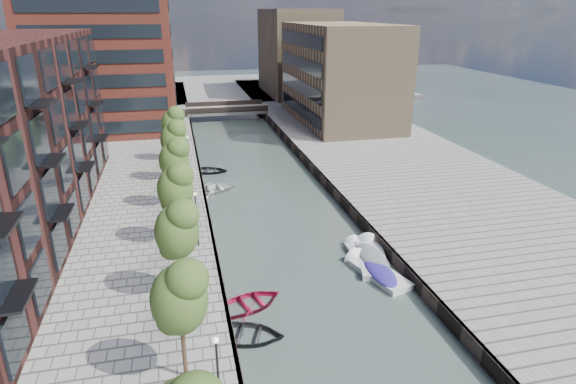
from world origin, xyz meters
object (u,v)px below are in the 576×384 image
object	(u,v)px
sloop_3	(213,192)
sloop_4	(208,172)
tree_2	(176,228)
sloop_0	(245,338)
tree_1	(179,295)
bridge	(226,110)
car	(298,110)
tree_6	(173,122)
motorboat_3	(375,271)
sloop_2	(249,307)
tree_5	(173,138)
motorboat_2	(361,255)
motorboat_4	(371,257)
tree_4	(174,158)
tree_3	(175,186)

from	to	relation	value
sloop_3	sloop_4	size ratio (longest dim) A/B	1.15
tree_2	sloop_3	distance (m)	20.46
tree_2	sloop_0	xyz separation A→B (m)	(3.17, -3.67, -5.31)
tree_1	sloop_0	size ratio (longest dim) A/B	1.33
bridge	car	bearing A→B (deg)	-23.45
tree_6	car	size ratio (longest dim) A/B	1.36
motorboat_3	sloop_2	bearing A→B (deg)	-167.98
tree_5	motorboat_2	xyz separation A→B (m)	(12.83, -17.21, -5.22)
sloop_3	motorboat_4	xyz separation A→B (m)	(9.90, -16.45, 0.22)
tree_6	sloop_3	xyz separation A→B (m)	(3.39, -8.53, -5.31)
tree_5	motorboat_4	bearing A→B (deg)	-53.53
tree_4	car	xyz separation A→B (m)	(19.61, 35.18, -3.56)
tree_4	sloop_3	world-z (taller)	tree_4
tree_1	tree_4	world-z (taller)	same
tree_5	car	world-z (taller)	tree_5
sloop_0	car	distance (m)	55.38
bridge	sloop_0	world-z (taller)	bridge
tree_1	tree_3	world-z (taller)	same
tree_2	tree_5	size ratio (longest dim) A/B	1.00
sloop_2	motorboat_3	xyz separation A→B (m)	(8.90, 1.90, 0.21)
bridge	tree_1	size ratio (longest dim) A/B	2.18
tree_5	motorboat_3	distance (m)	24.16
tree_2	motorboat_2	world-z (taller)	tree_2
tree_3	sloop_4	world-z (taller)	tree_3
tree_3	sloop_0	size ratio (longest dim) A/B	1.33
tree_6	sloop_3	size ratio (longest dim) A/B	1.20
tree_5	sloop_3	bearing A→B (deg)	-24.36
sloop_0	motorboat_4	bearing A→B (deg)	-37.20
tree_5	sloop_2	xyz separation A→B (m)	(3.87, -21.77, -5.31)
tree_5	sloop_4	distance (m)	7.90
motorboat_3	motorboat_4	distance (m)	1.96
tree_5	sloop_3	xyz separation A→B (m)	(3.39, -1.53, -5.31)
sloop_4	motorboat_3	world-z (taller)	motorboat_3
tree_3	motorboat_2	distance (m)	14.22
tree_1	sloop_3	size ratio (longest dim) A/B	1.20
sloop_2	sloop_4	size ratio (longest dim) A/B	1.01
tree_6	sloop_4	bearing A→B (deg)	-33.39
tree_2	motorboat_4	distance (m)	14.55
motorboat_2	car	distance (m)	45.92
bridge	sloop_4	distance (m)	28.73
bridge	sloop_0	xyz separation A→B (m)	(-5.33, -57.67, -1.39)
tree_6	sloop_0	size ratio (longest dim) A/B	1.33
sloop_4	motorboat_3	size ratio (longest dim) A/B	0.79
bridge	tree_5	size ratio (longest dim) A/B	2.18
sloop_3	sloop_2	bearing A→B (deg)	163.37
tree_3	car	bearing A→B (deg)	65.07
tree_3	motorboat_4	distance (m)	14.78
motorboat_4	tree_4	bearing A→B (deg)	140.43
motorboat_2	car	world-z (taller)	car
motorboat_3	tree_3	bearing A→B (deg)	155.30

